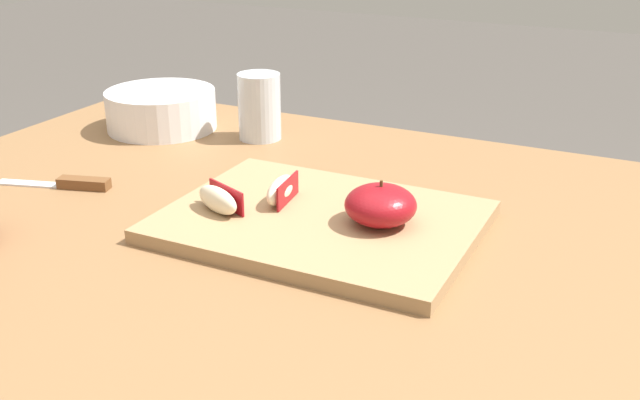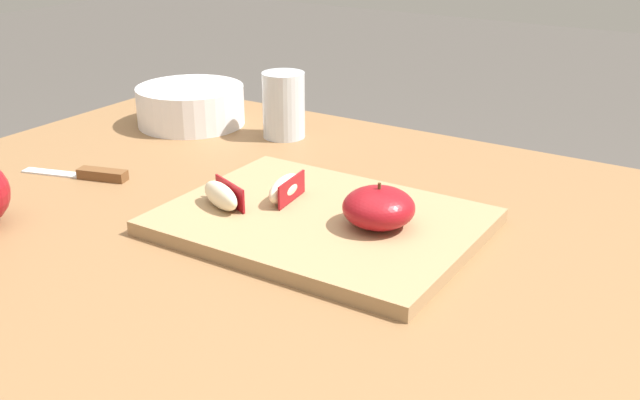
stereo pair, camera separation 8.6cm
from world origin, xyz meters
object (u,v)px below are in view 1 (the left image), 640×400
apple_wedge_right (279,190)px  ceramic_fruit_bowl (161,108)px  apple_wedge_front (218,200)px  drinking_glass_water (259,107)px  paring_knife (74,183)px  cutting_board (320,222)px  apple_half_skin_up (381,205)px

apple_wedge_right → ceramic_fruit_bowl: size_ratio=0.40×
apple_wedge_front → drinking_glass_water: (-0.13, 0.31, 0.02)m
apple_wedge_front → paring_knife: 0.24m
cutting_board → apple_half_skin_up: size_ratio=4.36×
paring_knife → drinking_glass_water: bearing=68.8°
paring_knife → ceramic_fruit_bowl: (-0.06, 0.27, 0.03)m
apple_half_skin_up → drinking_glass_water: size_ratio=0.79×
apple_half_skin_up → apple_wedge_front: bearing=-163.9°
ceramic_fruit_bowl → apple_half_skin_up: bearing=-25.7°
apple_wedge_right → drinking_glass_water: (-0.18, 0.25, 0.02)m
apple_wedge_front → ceramic_fruit_bowl: size_ratio=0.41×
apple_wedge_front → paring_knife: size_ratio=0.46×
apple_wedge_front → paring_knife: bearing=176.3°
cutting_board → ceramic_fruit_bowl: size_ratio=1.99×
apple_half_skin_up → apple_wedge_right: apple_half_skin_up is taller
cutting_board → apple_wedge_right: apple_wedge_right is taller
apple_wedge_right → drinking_glass_water: 0.31m
apple_wedge_right → paring_knife: bearing=-171.4°
cutting_board → drinking_glass_water: drinking_glass_water is taller
ceramic_fruit_bowl → drinking_glass_water: (0.17, 0.03, 0.02)m
apple_half_skin_up → drinking_glass_water: drinking_glass_water is taller
cutting_board → ceramic_fruit_bowl: (-0.41, 0.24, 0.03)m
apple_half_skin_up → apple_wedge_right: bearing=177.4°
apple_wedge_front → drinking_glass_water: bearing=112.0°
apple_wedge_front → apple_wedge_right: 0.08m
apple_wedge_front → drinking_glass_water: 0.34m
paring_knife → drinking_glass_water: size_ratio=1.51×
apple_wedge_front → drinking_glass_water: drinking_glass_water is taller
apple_wedge_right → apple_wedge_front: bearing=-129.4°
drinking_glass_water → apple_half_skin_up: bearing=-39.9°
apple_wedge_right → drinking_glass_water: size_ratio=0.69×
cutting_board → apple_half_skin_up: bearing=9.0°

